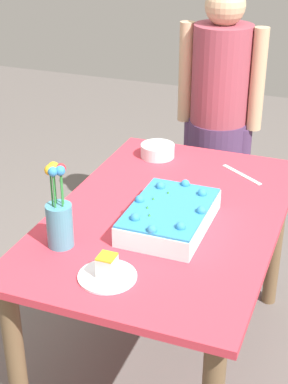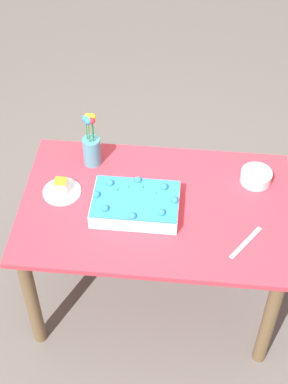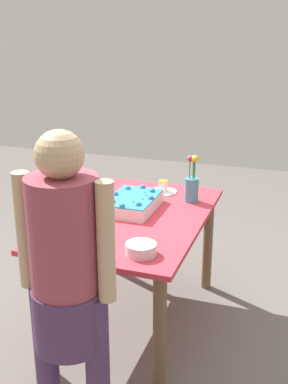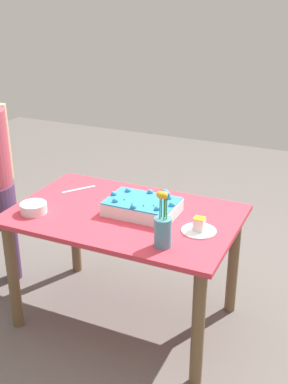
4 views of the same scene
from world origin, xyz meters
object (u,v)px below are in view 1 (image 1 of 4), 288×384
Objects in this scene: flower_vase at (59,217)px; fruit_bowl at (158,151)px; serving_plate_with_slice at (107,271)px; person_standing at (219,111)px; sheet_cake at (170,216)px; cake_knife at (242,175)px.

flower_vase reaches higher than fruit_bowl.
serving_plate_with_slice is 1.22× the size of fruit_bowl.
flower_vase is 0.86m from fruit_bowl.
flower_vase reaches higher than serving_plate_with_slice.
serving_plate_with_slice is at bearing 10.39° from fruit_bowl.
sheet_cake is at bearing 4.91° from person_standing.
cake_knife is at bearing 24.82° from person_standing.
serving_plate_with_slice reaches higher than fruit_bowl.
sheet_cake is at bearing 167.91° from serving_plate_with_slice.
sheet_cake is 0.65m from fruit_bowl.
cake_knife is 0.94m from flower_vase.
flower_vase is 1.35m from person_standing.
flower_vase is at bearing -117.25° from serving_plate_with_slice.
fruit_bowl is at bearing -156.23° from sheet_cake.
serving_plate_with_slice is 0.81× the size of cake_knife.
flower_vase is at bearing -50.23° from sheet_cake.
fruit_bowl is at bearing -169.61° from serving_plate_with_slice.
cake_knife is 0.76× the size of flower_vase.
cake_knife is 0.60m from person_standing.
serving_plate_with_slice is 1.46m from person_standing.
fruit_bowl is at bearing -152.21° from cake_knife.
fruit_bowl is (-0.59, -0.26, -0.01)m from sheet_cake.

